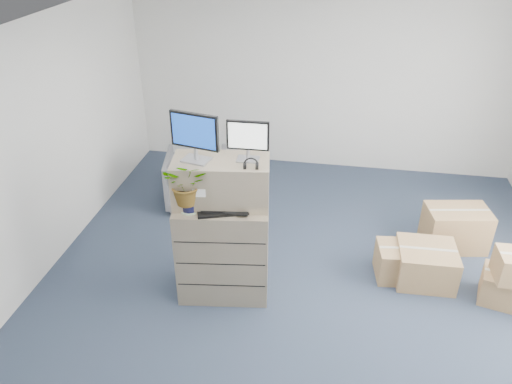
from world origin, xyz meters
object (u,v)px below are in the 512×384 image
monitor_right (248,139)px  potted_plant (188,188)px  monitor_left (195,135)px  keyboard (224,210)px  office_chair (197,176)px  filing_cabinet_lower (223,249)px  water_bottle (228,188)px

monitor_right → potted_plant: bearing=-155.4°
monitor_left → keyboard: size_ratio=0.93×
monitor_right → office_chair: monitor_right is taller
office_chair → filing_cabinet_lower: bearing=103.2°
monitor_left → office_chair: (-0.58, 1.79, -1.46)m
water_bottle → office_chair: water_bottle is taller
potted_plant → filing_cabinet_lower: bearing=29.3°
monitor_left → filing_cabinet_lower: bearing=12.5°
keyboard → potted_plant: 0.42m
keyboard → filing_cabinet_lower: bearing=94.4°
filing_cabinet_lower → monitor_right: size_ratio=2.70×
keyboard → potted_plant: potted_plant is taller
filing_cabinet_lower → monitor_left: (-0.24, -0.00, 1.32)m
filing_cabinet_lower → office_chair: filing_cabinet_lower is taller
water_bottle → office_chair: bearing=117.1°
monitor_right → water_bottle: size_ratio=1.47×
filing_cabinet_lower → potted_plant: (-0.29, -0.16, 0.82)m
monitor_right → office_chair: (-1.08, 1.69, -1.41)m
monitor_left → keyboard: bearing=-10.1°
keyboard → water_bottle: water_bottle is taller
keyboard → office_chair: keyboard is taller
monitor_right → monitor_left: bearing=-169.4°
filing_cabinet_lower → keyboard: size_ratio=2.10×
filing_cabinet_lower → monitor_right: 1.31m
filing_cabinet_lower → water_bottle: size_ratio=3.98×
keyboard → office_chair: size_ratio=0.62×
monitor_right → potted_plant: 0.76m
filing_cabinet_lower → monitor_left: monitor_left is taller
filing_cabinet_lower → water_bottle: (0.05, 0.10, 0.70)m
filing_cabinet_lower → keyboard: keyboard is taller
filing_cabinet_lower → office_chair: size_ratio=1.31×
keyboard → potted_plant: bearing=167.7°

